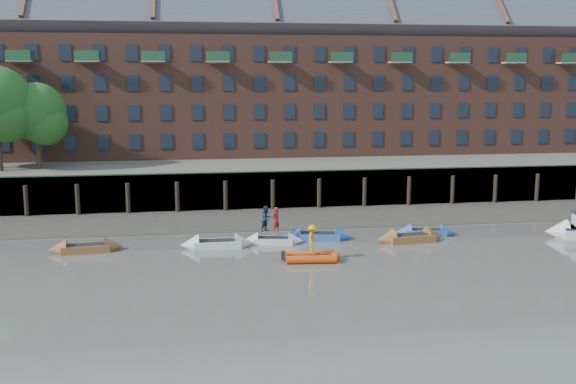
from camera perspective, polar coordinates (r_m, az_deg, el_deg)
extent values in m
plane|color=#635E55|center=(36.88, 6.23, -7.94)|extent=(220.00, 220.00, 0.00)
cube|color=#3D382F|center=(53.91, 1.34, -2.23)|extent=(110.00, 8.00, 0.50)
cube|color=#4C4336|center=(50.64, 2.00, -3.02)|extent=(110.00, 1.60, 0.10)
cube|color=#2D2A26|center=(57.88, 0.59, 0.21)|extent=(110.00, 0.80, 3.20)
cylinder|color=black|center=(57.99, -21.29, -0.74)|extent=(0.36, 0.36, 2.60)
cylinder|color=black|center=(57.24, -17.39, -0.65)|extent=(0.36, 0.36, 2.60)
cylinder|color=black|center=(56.76, -13.39, -0.56)|extent=(0.36, 0.36, 2.60)
cylinder|color=black|center=(56.56, -9.36, -0.46)|extent=(0.36, 0.36, 2.60)
cylinder|color=black|center=(56.65, -5.31, -0.35)|extent=(0.36, 0.36, 2.60)
cylinder|color=black|center=(57.01, -1.29, -0.25)|extent=(0.36, 0.36, 2.60)
cylinder|color=black|center=(57.65, 2.65, -0.14)|extent=(0.36, 0.36, 2.60)
cylinder|color=black|center=(58.56, 6.49, -0.04)|extent=(0.36, 0.36, 2.60)
cylinder|color=black|center=(59.72, 10.20, 0.05)|extent=(0.36, 0.36, 2.60)
cylinder|color=black|center=(61.12, 13.76, 0.15)|extent=(0.36, 0.36, 2.60)
cylinder|color=black|center=(62.75, 17.14, 0.24)|extent=(0.36, 0.36, 2.60)
cylinder|color=black|center=(64.58, 20.34, 0.32)|extent=(0.36, 0.36, 2.60)
cube|color=#264C2D|center=(57.34, 0.64, 1.78)|extent=(110.00, 0.06, 0.10)
cube|color=#5E594D|center=(71.19, -1.17, 1.99)|extent=(110.00, 28.00, 3.20)
cube|color=brown|center=(71.56, -1.30, 8.14)|extent=(80.00, 10.00, 12.00)
cube|color=#42444C|center=(71.73, -1.32, 13.89)|extent=(80.60, 15.56, 15.56)
cube|color=black|center=(68.32, -22.92, 3.77)|extent=(1.10, 0.12, 1.50)
cube|color=black|center=(67.64, -20.46, 3.87)|extent=(1.10, 0.12, 1.50)
cube|color=black|center=(67.09, -17.94, 3.97)|extent=(1.10, 0.12, 1.50)
cube|color=black|center=(66.67, -15.39, 4.06)|extent=(1.10, 0.12, 1.50)
cube|color=black|center=(66.39, -12.82, 4.14)|extent=(1.10, 0.12, 1.50)
cube|color=black|center=(66.24, -10.22, 4.22)|extent=(1.10, 0.12, 1.50)
cube|color=black|center=(66.22, -7.62, 4.29)|extent=(1.10, 0.12, 1.50)
cube|color=black|center=(66.34, -5.02, 4.34)|extent=(1.10, 0.12, 1.50)
cube|color=black|center=(66.60, -2.44, 4.39)|extent=(1.10, 0.12, 1.50)
cube|color=black|center=(66.99, 0.12, 4.43)|extent=(1.10, 0.12, 1.50)
cube|color=black|center=(67.51, 2.65, 4.46)|extent=(1.10, 0.12, 1.50)
cube|color=black|center=(68.16, 5.13, 4.48)|extent=(1.10, 0.12, 1.50)
cube|color=black|center=(68.93, 7.56, 4.50)|extent=(1.10, 0.12, 1.50)
cube|color=black|center=(69.82, 9.93, 4.50)|extent=(1.10, 0.12, 1.50)
cube|color=black|center=(70.83, 12.24, 4.50)|extent=(1.10, 0.12, 1.50)
cube|color=black|center=(71.96, 14.48, 4.49)|extent=(1.10, 0.12, 1.50)
cube|color=black|center=(73.18, 16.65, 4.47)|extent=(1.10, 0.12, 1.50)
cube|color=black|center=(74.51, 18.74, 4.45)|extent=(1.10, 0.12, 1.50)
cube|color=black|center=(75.93, 20.76, 4.43)|extent=(1.10, 0.12, 1.50)
cube|color=black|center=(77.44, 22.70, 4.40)|extent=(1.10, 0.12, 1.50)
cube|color=black|center=(68.12, -23.08, 6.11)|extent=(1.10, 0.12, 1.50)
cube|color=black|center=(67.44, -20.60, 6.24)|extent=(1.10, 0.12, 1.50)
cube|color=black|center=(66.89, -18.07, 6.36)|extent=(1.10, 0.12, 1.50)
cube|color=black|center=(66.47, -15.50, 6.46)|extent=(1.10, 0.12, 1.50)
cube|color=black|center=(66.19, -12.91, 6.56)|extent=(1.10, 0.12, 1.50)
cube|color=black|center=(66.04, -10.29, 6.64)|extent=(1.10, 0.12, 1.50)
cube|color=black|center=(66.02, -7.67, 6.71)|extent=(1.10, 0.12, 1.50)
cube|color=black|center=(66.14, -5.06, 6.76)|extent=(1.10, 0.12, 1.50)
cube|color=black|center=(66.40, -2.45, 6.80)|extent=(1.10, 0.12, 1.50)
cube|color=black|center=(66.79, 0.12, 6.83)|extent=(1.10, 0.12, 1.50)
cube|color=black|center=(67.31, 2.67, 6.84)|extent=(1.10, 0.12, 1.50)
cube|color=black|center=(67.96, 5.16, 6.84)|extent=(1.10, 0.12, 1.50)
cube|color=black|center=(68.74, 7.61, 6.82)|extent=(1.10, 0.12, 1.50)
cube|color=black|center=(69.63, 10.00, 6.80)|extent=(1.10, 0.12, 1.50)
cube|color=black|center=(70.65, 12.32, 6.76)|extent=(1.10, 0.12, 1.50)
cube|color=black|center=(71.77, 14.58, 6.72)|extent=(1.10, 0.12, 1.50)
cube|color=black|center=(73.00, 16.76, 6.66)|extent=(1.10, 0.12, 1.50)
cube|color=black|center=(74.33, 18.86, 6.60)|extent=(1.10, 0.12, 1.50)
cube|color=black|center=(75.76, 20.89, 6.53)|extent=(1.10, 0.12, 1.50)
cube|color=black|center=(77.27, 22.84, 6.46)|extent=(1.10, 0.12, 1.50)
cube|color=black|center=(67.36, -20.74, 8.61)|extent=(1.10, 0.12, 1.50)
cube|color=black|center=(66.81, -18.19, 8.75)|extent=(1.10, 0.12, 1.50)
cube|color=black|center=(66.39, -15.61, 8.87)|extent=(1.10, 0.12, 1.50)
cube|color=black|center=(66.11, -13.00, 8.98)|extent=(1.10, 0.12, 1.50)
cube|color=black|center=(65.95, -10.37, 9.07)|extent=(1.10, 0.12, 1.50)
cube|color=black|center=(65.94, -7.73, 9.14)|extent=(1.10, 0.12, 1.50)
cube|color=black|center=(66.06, -5.09, 9.19)|extent=(1.10, 0.12, 1.50)
cube|color=black|center=(66.32, -2.47, 9.22)|extent=(1.10, 0.12, 1.50)
cube|color=black|center=(66.71, 0.12, 9.23)|extent=(1.10, 0.12, 1.50)
cube|color=black|center=(67.23, 2.68, 9.22)|extent=(1.10, 0.12, 1.50)
cube|color=black|center=(67.88, 5.20, 9.20)|extent=(1.10, 0.12, 1.50)
cube|color=black|center=(68.66, 7.66, 9.16)|extent=(1.10, 0.12, 1.50)
cube|color=black|center=(69.56, 10.07, 9.10)|extent=(1.10, 0.12, 1.50)
cube|color=black|center=(70.57, 12.40, 9.03)|extent=(1.10, 0.12, 1.50)
cube|color=black|center=(71.70, 14.67, 8.95)|extent=(1.10, 0.12, 1.50)
cube|color=black|center=(72.93, 16.86, 8.86)|extent=(1.10, 0.12, 1.50)
cube|color=black|center=(74.26, 18.98, 8.76)|extent=(1.10, 0.12, 1.50)
cube|color=black|center=(75.69, 21.02, 8.65)|extent=(1.10, 0.12, 1.50)
cube|color=black|center=(77.20, 22.97, 8.53)|extent=(1.10, 0.12, 1.50)
cube|color=black|center=(67.40, -20.88, 10.99)|extent=(1.10, 0.12, 1.50)
cube|color=black|center=(66.85, -18.32, 11.15)|extent=(1.10, 0.12, 1.50)
cube|color=black|center=(66.43, -15.72, 11.29)|extent=(1.10, 0.12, 1.50)
cube|color=black|center=(66.14, -13.09, 11.40)|extent=(1.10, 0.12, 1.50)
cube|color=black|center=(65.99, -10.44, 11.50)|extent=(1.10, 0.12, 1.50)
cube|color=black|center=(65.98, -7.79, 11.57)|extent=(1.10, 0.12, 1.50)
cube|color=black|center=(66.10, -5.13, 11.61)|extent=(1.10, 0.12, 1.50)
cube|color=black|center=(66.35, -2.49, 11.63)|extent=(1.10, 0.12, 1.50)
cube|color=black|center=(66.75, 0.12, 11.63)|extent=(1.10, 0.12, 1.50)
cube|color=black|center=(67.27, 2.70, 11.61)|extent=(1.10, 0.12, 1.50)
cube|color=black|center=(67.92, 5.24, 11.56)|extent=(1.10, 0.12, 1.50)
cube|color=black|center=(68.70, 7.72, 11.49)|extent=(1.10, 0.12, 1.50)
cube|color=black|center=(69.59, 10.14, 11.40)|extent=(1.10, 0.12, 1.50)
cube|color=black|center=(70.61, 12.49, 11.30)|extent=(1.10, 0.12, 1.50)
cube|color=black|center=(71.73, 14.77, 11.18)|extent=(1.10, 0.12, 1.50)
cube|color=black|center=(72.96, 16.97, 11.05)|extent=(1.10, 0.12, 1.50)
cube|color=black|center=(74.29, 19.10, 10.91)|extent=(1.10, 0.12, 1.50)
cube|color=black|center=(75.72, 21.15, 10.76)|extent=(1.10, 0.12, 1.50)
cube|color=black|center=(77.24, 23.11, 10.61)|extent=(1.10, 0.12, 1.50)
cylinder|color=#3A281C|center=(63.05, -20.39, 3.68)|extent=(0.44, 0.44, 4.00)
sphere|color=#275B1E|center=(62.84, -20.55, 6.36)|extent=(5.12, 5.12, 5.12)
cube|color=brown|center=(45.54, -16.75, -4.58)|extent=(3.16, 1.68, 0.47)
cone|color=brown|center=(45.50, -14.52, -4.48)|extent=(1.32, 1.49, 1.37)
cone|color=brown|center=(45.65, -18.97, -4.66)|extent=(1.32, 1.49, 1.37)
cube|color=black|center=(45.49, -16.76, -4.31)|extent=(2.62, 1.29, 0.06)
cube|color=silver|center=(44.93, -6.01, -4.39)|extent=(3.13, 1.43, 0.49)
cone|color=silver|center=(45.05, -3.69, -4.32)|extent=(1.22, 1.42, 1.41)
cone|color=silver|center=(44.88, -8.34, -4.46)|extent=(1.22, 1.42, 1.41)
cube|color=black|center=(44.87, -6.01, -4.12)|extent=(2.61, 1.07, 0.06)
cube|color=silver|center=(45.78, -1.26, -4.13)|extent=(2.81, 1.64, 0.41)
cone|color=silver|center=(45.73, 0.67, -4.14)|extent=(1.22, 1.35, 1.19)
cone|color=silver|center=(45.88, -3.18, -4.11)|extent=(1.22, 1.35, 1.19)
cube|color=black|center=(45.73, -1.26, -3.90)|extent=(2.32, 1.27, 0.06)
cube|color=#305AA5|center=(46.89, 2.53, -3.76)|extent=(3.26, 1.89, 0.48)
cone|color=#305AA5|center=(46.96, 4.71, -3.76)|extent=(1.41, 1.57, 1.38)
cone|color=#305AA5|center=(46.88, 0.33, -3.75)|extent=(1.41, 1.57, 1.38)
cube|color=black|center=(46.84, 2.53, -3.50)|extent=(2.70, 1.46, 0.06)
cube|color=brown|center=(47.03, 10.30, -3.85)|extent=(3.36, 1.81, 0.50)
cone|color=brown|center=(47.85, 12.33, -3.69)|extent=(1.41, 1.58, 1.45)
cone|color=brown|center=(46.27, 8.20, -4.02)|extent=(1.41, 1.58, 1.45)
cube|color=black|center=(46.98, 10.31, -3.58)|extent=(2.78, 1.38, 0.06)
cube|color=#305AA5|center=(49.10, 11.59, -3.36)|extent=(2.94, 1.67, 0.43)
cone|color=#305AA5|center=(49.45, 13.43, -3.34)|extent=(1.26, 1.41, 1.25)
cone|color=#305AA5|center=(48.81, 9.72, -3.38)|extent=(1.26, 1.41, 1.25)
cube|color=black|center=(49.06, 11.60, -3.13)|extent=(2.43, 1.29, 0.06)
cylinder|color=#D7420C|center=(41.99, 1.86, -5.34)|extent=(3.08, 0.76, 0.50)
cylinder|color=#D7420C|center=(40.97, 2.01, -5.72)|extent=(3.08, 0.76, 0.50)
sphere|color=#D7420C|center=(41.65, 4.03, -5.48)|extent=(0.58, 0.58, 0.58)
cube|color=black|center=(41.48, 1.93, -5.53)|extent=(2.61, 1.09, 0.17)
cone|color=silver|center=(51.11, 21.71, -3.13)|extent=(1.84, 2.07, 1.79)
imported|color=maroon|center=(45.44, -1.04, -2.35)|extent=(0.75, 0.72, 1.72)
imported|color=#19233F|center=(45.64, -1.83, -2.26)|extent=(1.08, 1.08, 1.77)
imported|color=orange|center=(41.28, 2.09, -3.96)|extent=(0.97, 1.26, 1.71)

